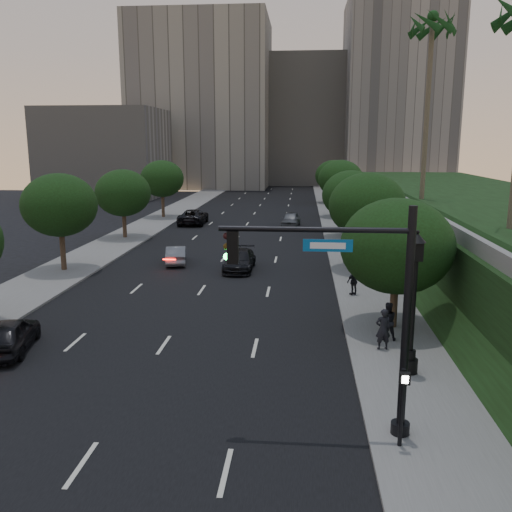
# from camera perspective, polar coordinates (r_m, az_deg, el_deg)

# --- Properties ---
(ground) EXTENTS (160.00, 160.00, 0.00)m
(ground) POSITION_cam_1_polar(r_m,az_deg,el_deg) (19.93, -13.36, -14.35)
(ground) COLOR black
(ground) RESTS_ON ground
(road_surface) EXTENTS (16.00, 140.00, 0.02)m
(road_surface) POSITION_cam_1_polar(r_m,az_deg,el_deg) (48.08, -2.26, 1.45)
(road_surface) COLOR black
(road_surface) RESTS_ON ground
(sidewalk_right) EXTENTS (4.50, 140.00, 0.15)m
(sidewalk_right) POSITION_cam_1_polar(r_m,az_deg,el_deg) (47.90, 10.00, 1.32)
(sidewalk_right) COLOR slate
(sidewalk_right) RESTS_ON ground
(sidewalk_left) EXTENTS (4.50, 140.00, 0.15)m
(sidewalk_left) POSITION_cam_1_polar(r_m,az_deg,el_deg) (50.37, -13.91, 1.67)
(sidewalk_left) COLOR slate
(sidewalk_left) RESTS_ON ground
(embankment) EXTENTS (18.00, 90.00, 4.00)m
(embankment) POSITION_cam_1_polar(r_m,az_deg,el_deg) (48.17, 24.37, 2.82)
(embankment) COLOR black
(embankment) RESTS_ON ground
(parapet_wall) EXTENTS (0.35, 90.00, 0.70)m
(parapet_wall) POSITION_cam_1_polar(r_m,az_deg,el_deg) (45.76, 14.49, 6.05)
(parapet_wall) COLOR slate
(parapet_wall) RESTS_ON embankment
(office_block_left) EXTENTS (26.00, 20.00, 32.00)m
(office_block_left) POSITION_cam_1_polar(r_m,az_deg,el_deg) (110.97, -5.66, 15.59)
(office_block_left) COLOR gray
(office_block_left) RESTS_ON ground
(office_block_mid) EXTENTS (22.00, 18.00, 26.00)m
(office_block_mid) POSITION_cam_1_polar(r_m,az_deg,el_deg) (118.99, 5.09, 13.90)
(office_block_mid) COLOR gray
(office_block_mid) RESTS_ON ground
(office_block_right) EXTENTS (20.00, 22.00, 36.00)m
(office_block_right) POSITION_cam_1_polar(r_m,az_deg,el_deg) (114.73, 14.54, 16.16)
(office_block_right) COLOR gray
(office_block_right) RESTS_ON ground
(office_block_filler) EXTENTS (18.00, 16.00, 14.00)m
(office_block_filler) POSITION_cam_1_polar(r_m,az_deg,el_deg) (92.61, -15.52, 10.40)
(office_block_filler) COLOR gray
(office_block_filler) RESTS_ON ground
(tree_right_a) EXTENTS (5.20, 5.20, 6.24)m
(tree_right_a) POSITION_cam_1_polar(r_m,az_deg,el_deg) (25.73, 14.60, 1.01)
(tree_right_a) COLOR #38281C
(tree_right_a) RESTS_ON ground
(tree_right_b) EXTENTS (5.20, 5.20, 6.74)m
(tree_right_b) POSITION_cam_1_polar(r_m,az_deg,el_deg) (37.41, 11.63, 5.21)
(tree_right_b) COLOR #38281C
(tree_right_b) RESTS_ON ground
(tree_right_c) EXTENTS (5.20, 5.20, 6.24)m
(tree_right_c) POSITION_cam_1_polar(r_m,az_deg,el_deg) (50.33, 9.93, 6.37)
(tree_right_c) COLOR #38281C
(tree_right_c) RESTS_ON ground
(tree_right_d) EXTENTS (5.20, 5.20, 6.74)m
(tree_right_d) POSITION_cam_1_polar(r_m,az_deg,el_deg) (64.20, 8.89, 8.00)
(tree_right_d) COLOR #38281C
(tree_right_d) RESTS_ON ground
(tree_right_e) EXTENTS (5.20, 5.20, 6.24)m
(tree_right_e) POSITION_cam_1_polar(r_m,az_deg,el_deg) (79.18, 8.15, 8.37)
(tree_right_e) COLOR #38281C
(tree_right_e) RESTS_ON ground
(tree_left_b) EXTENTS (5.00, 5.00, 6.71)m
(tree_left_b) POSITION_cam_1_polar(r_m,az_deg,el_deg) (38.73, -19.98, 5.05)
(tree_left_b) COLOR #38281C
(tree_left_b) RESTS_ON ground
(tree_left_c) EXTENTS (5.00, 5.00, 6.34)m
(tree_left_c) POSITION_cam_1_polar(r_m,az_deg,el_deg) (50.79, -13.84, 6.46)
(tree_left_c) COLOR #38281C
(tree_left_c) RESTS_ON ground
(tree_left_d) EXTENTS (5.00, 5.00, 6.71)m
(tree_left_d) POSITION_cam_1_polar(r_m,az_deg,el_deg) (64.14, -9.86, 8.02)
(tree_left_d) COLOR #38281C
(tree_left_d) RESTS_ON ground
(palm_far) EXTENTS (3.20, 3.20, 15.50)m
(palm_far) POSITION_cam_1_polar(r_m,az_deg,el_deg) (48.81, 18.07, 21.89)
(palm_far) COLOR #4C4233
(palm_far) RESTS_ON embankment
(traffic_signal_mast) EXTENTS (5.68, 0.56, 7.00)m
(traffic_signal_mast) POSITION_cam_1_polar(r_m,az_deg,el_deg) (16.04, 11.70, -6.64)
(traffic_signal_mast) COLOR black
(traffic_signal_mast) RESTS_ON ground
(street_lamp) EXTENTS (0.64, 0.64, 5.62)m
(street_lamp) POSITION_cam_1_polar(r_m,az_deg,el_deg) (20.93, 16.20, -5.45)
(street_lamp) COLOR black
(street_lamp) RESTS_ON ground
(pedestrian_signal) EXTENTS (0.30, 0.33, 2.50)m
(pedestrian_signal) POSITION_cam_1_polar(r_m,az_deg,el_deg) (16.31, 15.16, -14.50)
(pedestrian_signal) COLOR black
(pedestrian_signal) RESTS_ON ground
(sedan_near_left) EXTENTS (2.62, 4.59, 1.47)m
(sedan_near_left) POSITION_cam_1_polar(r_m,az_deg,el_deg) (25.33, -24.56, -7.56)
(sedan_near_left) COLOR black
(sedan_near_left) RESTS_ON ground
(sedan_mid_left) EXTENTS (2.15, 4.19, 1.32)m
(sedan_mid_left) POSITION_cam_1_polar(r_m,az_deg,el_deg) (39.98, -8.40, 0.14)
(sedan_mid_left) COLOR slate
(sedan_mid_left) RESTS_ON ground
(sedan_far_left) EXTENTS (2.85, 5.91, 1.62)m
(sedan_far_left) POSITION_cam_1_polar(r_m,az_deg,el_deg) (59.17, -6.61, 4.13)
(sedan_far_left) COLOR black
(sedan_far_left) RESTS_ON ground
(sedan_near_right) EXTENTS (2.01, 4.81, 1.39)m
(sedan_near_right) POSITION_cam_1_polar(r_m,az_deg,el_deg) (37.49, -1.74, -0.46)
(sedan_near_right) COLOR black
(sedan_near_right) RESTS_ON ground
(sedan_far_right) EXTENTS (2.15, 4.59, 1.52)m
(sedan_far_right) POSITION_cam_1_polar(r_m,az_deg,el_deg) (57.07, 3.68, 3.85)
(sedan_far_right) COLOR #505256
(sedan_far_right) RESTS_ON ground
(pedestrian_a) EXTENTS (0.71, 0.53, 1.77)m
(pedestrian_a) POSITION_cam_1_polar(r_m,az_deg,el_deg) (23.49, 13.23, -7.49)
(pedestrian_a) COLOR black
(pedestrian_a) RESTS_ON sidewalk_right
(pedestrian_b) EXTENTS (0.88, 0.70, 1.72)m
(pedestrian_b) POSITION_cam_1_polar(r_m,az_deg,el_deg) (24.60, 13.65, -6.68)
(pedestrian_b) COLOR black
(pedestrian_b) RESTS_ON sidewalk_right
(pedestrian_c) EXTENTS (1.00, 0.83, 1.60)m
(pedestrian_c) POSITION_cam_1_polar(r_m,az_deg,el_deg) (31.36, 10.28, -2.63)
(pedestrian_c) COLOR black
(pedestrian_c) RESTS_ON sidewalk_right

